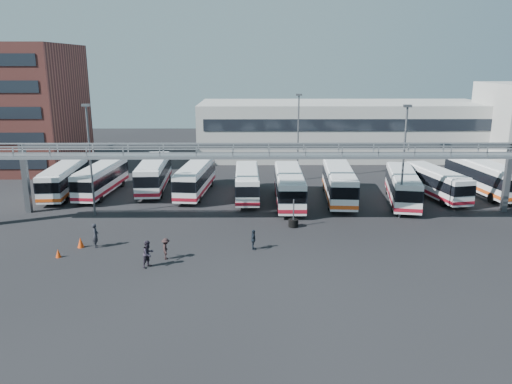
{
  "coord_description": "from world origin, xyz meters",
  "views": [
    {
      "loc": [
        -1.4,
        -36.29,
        13.8
      ],
      "look_at": [
        -1.08,
        6.0,
        2.72
      ],
      "focal_mm": 35.0,
      "sensor_mm": 36.0,
      "label": 1
    }
  ],
  "objects_px": {
    "light_pole_left": "(90,154)",
    "pedestrian_a": "(95,235)",
    "pedestrian_b": "(148,254)",
    "cone_left": "(58,253)",
    "bus_1": "(101,178)",
    "pedestrian_c": "(166,249)",
    "bus_8": "(436,182)",
    "bus_2": "(154,173)",
    "bus_5": "(289,186)",
    "cone_right": "(81,242)",
    "pedestrian_d": "(253,240)",
    "light_pole_back": "(298,133)",
    "bus_7": "(403,186)",
    "light_pole_mid": "(404,156)",
    "bus_3": "(195,178)",
    "bus_4": "(247,182)",
    "bus_9": "(483,176)",
    "bus_6": "(339,182)",
    "tire_stack": "(293,222)",
    "bus_0": "(64,179)"
  },
  "relations": [
    {
      "from": "bus_1",
      "to": "bus_2",
      "type": "height_order",
      "value": "bus_2"
    },
    {
      "from": "bus_5",
      "to": "pedestrian_a",
      "type": "xyz_separation_m",
      "value": [
        -15.66,
        -11.9,
        -0.93
      ]
    },
    {
      "from": "bus_9",
      "to": "pedestrian_a",
      "type": "xyz_separation_m",
      "value": [
        -36.75,
        -15.81,
        -0.98
      ]
    },
    {
      "from": "light_pole_back",
      "to": "pedestrian_d",
      "type": "xyz_separation_m",
      "value": [
        -5.33,
        -22.81,
        -4.95
      ]
    },
    {
      "from": "cone_left",
      "to": "cone_right",
      "type": "bearing_deg",
      "value": 64.29
    },
    {
      "from": "light_pole_back",
      "to": "pedestrian_a",
      "type": "xyz_separation_m",
      "value": [
        -17.4,
        -22.22,
        -4.78
      ]
    },
    {
      "from": "bus_2",
      "to": "pedestrian_c",
      "type": "distance_m",
      "value": 20.67
    },
    {
      "from": "bus_5",
      "to": "cone_right",
      "type": "relative_size",
      "value": 14.11
    },
    {
      "from": "cone_left",
      "to": "bus_8",
      "type": "bearing_deg",
      "value": 25.99
    },
    {
      "from": "bus_2",
      "to": "pedestrian_a",
      "type": "height_order",
      "value": "bus_2"
    },
    {
      "from": "bus_8",
      "to": "pedestrian_d",
      "type": "relative_size",
      "value": 6.58
    },
    {
      "from": "bus_6",
      "to": "tire_stack",
      "type": "bearing_deg",
      "value": -117.94
    },
    {
      "from": "bus_7",
      "to": "light_pole_left",
      "type": "bearing_deg",
      "value": -162.39
    },
    {
      "from": "bus_7",
      "to": "pedestrian_b",
      "type": "height_order",
      "value": "bus_7"
    },
    {
      "from": "bus_2",
      "to": "bus_8",
      "type": "distance_m",
      "value": 30.16
    },
    {
      "from": "bus_7",
      "to": "pedestrian_d",
      "type": "bearing_deg",
      "value": -129.49
    },
    {
      "from": "bus_0",
      "to": "pedestrian_c",
      "type": "height_order",
      "value": "bus_0"
    },
    {
      "from": "light_pole_left",
      "to": "cone_left",
      "type": "height_order",
      "value": "light_pole_left"
    },
    {
      "from": "pedestrian_b",
      "to": "cone_left",
      "type": "height_order",
      "value": "pedestrian_b"
    },
    {
      "from": "cone_left",
      "to": "cone_right",
      "type": "xyz_separation_m",
      "value": [
        0.97,
        2.01,
        0.08
      ]
    },
    {
      "from": "pedestrian_c",
      "to": "bus_8",
      "type": "bearing_deg",
      "value": -64.17
    },
    {
      "from": "pedestrian_a",
      "to": "pedestrian_c",
      "type": "distance_m",
      "value": 6.29
    },
    {
      "from": "bus_0",
      "to": "bus_8",
      "type": "bearing_deg",
      "value": -5.34
    },
    {
      "from": "light_pole_mid",
      "to": "tire_stack",
      "type": "distance_m",
      "value": 11.48
    },
    {
      "from": "light_pole_back",
      "to": "bus_9",
      "type": "xyz_separation_m",
      "value": [
        19.36,
        -6.4,
        -3.8
      ]
    },
    {
      "from": "light_pole_mid",
      "to": "pedestrian_d",
      "type": "bearing_deg",
      "value": -149.62
    },
    {
      "from": "bus_2",
      "to": "pedestrian_b",
      "type": "bearing_deg",
      "value": -83.21
    },
    {
      "from": "bus_6",
      "to": "pedestrian_a",
      "type": "relative_size",
      "value": 6.06
    },
    {
      "from": "light_pole_back",
      "to": "cone_left",
      "type": "distance_m",
      "value": 31.63
    },
    {
      "from": "bus_4",
      "to": "pedestrian_a",
      "type": "relative_size",
      "value": 5.35
    },
    {
      "from": "bus_6",
      "to": "cone_left",
      "type": "height_order",
      "value": "bus_6"
    },
    {
      "from": "cone_left",
      "to": "bus_9",
      "type": "bearing_deg",
      "value": 24.7
    },
    {
      "from": "bus_4",
      "to": "bus_5",
      "type": "relative_size",
      "value": 0.91
    },
    {
      "from": "pedestrian_b",
      "to": "pedestrian_d",
      "type": "distance_m",
      "value": 7.96
    },
    {
      "from": "bus_8",
      "to": "light_pole_back",
      "type": "bearing_deg",
      "value": 138.1
    },
    {
      "from": "light_pole_back",
      "to": "bus_7",
      "type": "relative_size",
      "value": 0.92
    },
    {
      "from": "bus_1",
      "to": "cone_left",
      "type": "height_order",
      "value": "bus_1"
    },
    {
      "from": "pedestrian_a",
      "to": "pedestrian_d",
      "type": "height_order",
      "value": "pedestrian_a"
    },
    {
      "from": "pedestrian_d",
      "to": "bus_3",
      "type": "bearing_deg",
      "value": 21.08
    },
    {
      "from": "bus_7",
      "to": "tire_stack",
      "type": "relative_size",
      "value": 4.5
    },
    {
      "from": "bus_5",
      "to": "pedestrian_a",
      "type": "height_order",
      "value": "bus_5"
    },
    {
      "from": "light_pole_left",
      "to": "pedestrian_a",
      "type": "distance_m",
      "value": 9.86
    },
    {
      "from": "light_pole_left",
      "to": "bus_3",
      "type": "relative_size",
      "value": 0.94
    },
    {
      "from": "cone_left",
      "to": "tire_stack",
      "type": "height_order",
      "value": "tire_stack"
    },
    {
      "from": "cone_left",
      "to": "pedestrian_d",
      "type": "bearing_deg",
      "value": 5.92
    },
    {
      "from": "light_pole_back",
      "to": "bus_3",
      "type": "relative_size",
      "value": 0.94
    },
    {
      "from": "cone_right",
      "to": "pedestrian_b",
      "type": "bearing_deg",
      "value": -32.33
    },
    {
      "from": "bus_3",
      "to": "bus_5",
      "type": "relative_size",
      "value": 0.97
    },
    {
      "from": "bus_2",
      "to": "light_pole_mid",
      "type": "bearing_deg",
      "value": -26.15
    },
    {
      "from": "bus_1",
      "to": "bus_8",
      "type": "relative_size",
      "value": 1.03
    }
  ]
}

